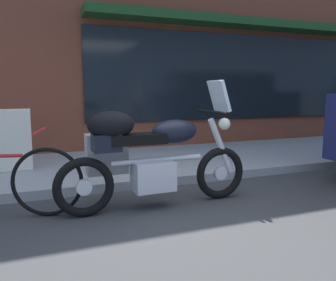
% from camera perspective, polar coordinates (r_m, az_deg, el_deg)
% --- Properties ---
extents(ground_plane, '(80.00, 80.00, 0.00)m').
position_cam_1_polar(ground_plane, '(3.47, 3.87, -13.17)').
color(ground_plane, '#393939').
extents(touring_motorcycle, '(2.19, 0.65, 1.38)m').
position_cam_1_polar(touring_motorcycle, '(3.67, -3.89, -2.22)').
color(touring_motorcycle, black).
rests_on(touring_motorcycle, ground_plane).
extents(sandwich_board_sign, '(0.55, 0.40, 0.88)m').
position_cam_1_polar(sandwich_board_sign, '(5.34, -24.75, 0.00)').
color(sandwich_board_sign, silver).
rests_on(sandwich_board_sign, sidewalk_curb).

